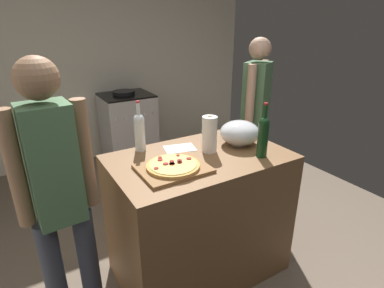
# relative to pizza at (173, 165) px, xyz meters

# --- Properties ---
(ground_plane) EXTENTS (4.38, 3.75, 0.02)m
(ground_plane) POSITION_rel_pizza_xyz_m (0.25, 1.00, -0.97)
(ground_plane) COLOR #6B5B4C
(kitchen_wall_rear) EXTENTS (4.38, 0.10, 2.60)m
(kitchen_wall_rear) POSITION_rel_pizza_xyz_m (0.25, 2.62, 0.34)
(kitchen_wall_rear) COLOR silver
(kitchen_wall_rear) RESTS_ON ground_plane
(counter) EXTENTS (1.16, 0.72, 0.93)m
(counter) POSITION_rel_pizza_xyz_m (0.24, 0.09, -0.50)
(counter) COLOR brown
(counter) RESTS_ON ground_plane
(cutting_board) EXTENTS (0.40, 0.32, 0.02)m
(cutting_board) POSITION_rel_pizza_xyz_m (-0.00, -0.00, -0.02)
(cutting_board) COLOR olive
(cutting_board) RESTS_ON counter
(pizza) EXTENTS (0.32, 0.32, 0.03)m
(pizza) POSITION_rel_pizza_xyz_m (0.00, 0.00, 0.00)
(pizza) COLOR tan
(pizza) RESTS_ON cutting_board
(mixing_bowl) EXTENTS (0.28, 0.28, 0.17)m
(mixing_bowl) POSITION_rel_pizza_xyz_m (0.60, 0.12, 0.06)
(mixing_bowl) COLOR #B2B2B7
(mixing_bowl) RESTS_ON counter
(paper_towel_roll) EXTENTS (0.10, 0.10, 0.25)m
(paper_towel_roll) POSITION_rel_pizza_xyz_m (0.34, 0.12, 0.09)
(paper_towel_roll) COLOR white
(paper_towel_roll) RESTS_ON counter
(wine_bottle_clear) EXTENTS (0.07, 0.07, 0.36)m
(wine_bottle_clear) POSITION_rel_pizza_xyz_m (0.58, -0.12, 0.12)
(wine_bottle_clear) COLOR #143819
(wine_bottle_clear) RESTS_ON counter
(wine_bottle_dark) EXTENTS (0.07, 0.07, 0.34)m
(wine_bottle_dark) POSITION_rel_pizza_xyz_m (-0.05, 0.38, 0.11)
(wine_bottle_dark) COLOR silver
(wine_bottle_dark) RESTS_ON counter
(recipe_sheet) EXTENTS (0.24, 0.20, 0.00)m
(recipe_sheet) POSITION_rel_pizza_xyz_m (0.19, 0.27, -0.03)
(recipe_sheet) COLOR white
(recipe_sheet) RESTS_ON counter
(stove) EXTENTS (0.62, 0.58, 0.93)m
(stove) POSITION_rel_pizza_xyz_m (0.50, 2.22, -0.51)
(stove) COLOR #B7B7BC
(stove) RESTS_ON ground_plane
(person_in_stripes) EXTENTS (0.39, 0.21, 1.62)m
(person_in_stripes) POSITION_rel_pizza_xyz_m (-0.63, 0.04, -0.03)
(person_in_stripes) COLOR #383D4C
(person_in_stripes) RESTS_ON ground_plane
(person_in_red) EXTENTS (0.36, 0.29, 1.62)m
(person_in_red) POSITION_rel_pizza_xyz_m (1.19, 0.62, -0.02)
(person_in_red) COLOR #D88C4C
(person_in_red) RESTS_ON ground_plane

